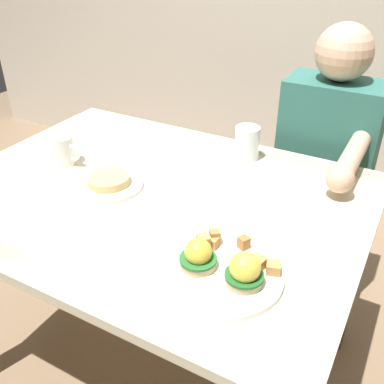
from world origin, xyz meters
TOP-DOWN VIEW (x-y plane):
  - ground_plane at (0.00, 0.00)m, footprint 6.00×6.00m
  - dining_table at (0.00, 0.00)m, footprint 1.20×0.90m
  - eggs_benedict_plate at (0.33, -0.22)m, footprint 0.27×0.27m
  - coffee_mug at (-0.35, 0.01)m, footprint 0.11×0.08m
  - fork at (0.16, 0.02)m, footprint 0.14×0.09m
  - water_glass_near at (0.15, 0.33)m, footprint 0.08×0.08m
  - side_plate at (-0.13, -0.03)m, footprint 0.20×0.20m
  - diner_person at (0.36, 0.60)m, footprint 0.34×0.54m

SIDE VIEW (x-z plane):
  - ground_plane at x=0.00m, z-range 0.00..0.00m
  - dining_table at x=0.00m, z-range 0.26..1.00m
  - diner_person at x=0.36m, z-range 0.08..1.22m
  - fork at x=0.16m, z-range 0.74..0.74m
  - side_plate at x=-0.13m, z-range 0.74..0.77m
  - eggs_benedict_plate at x=0.33m, z-range 0.72..0.81m
  - water_glass_near at x=0.15m, z-range 0.73..0.84m
  - coffee_mug at x=-0.35m, z-range 0.74..0.84m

